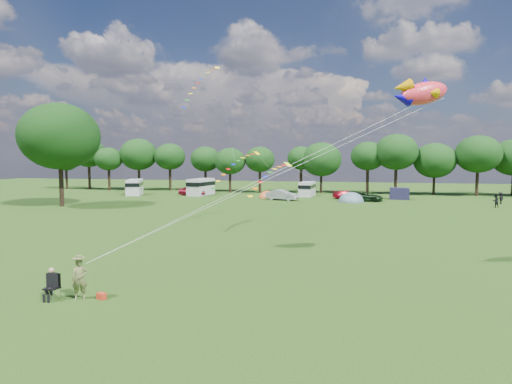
% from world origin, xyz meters
% --- Properties ---
extents(ground_plane, '(180.00, 180.00, 0.00)m').
position_xyz_m(ground_plane, '(0.00, 0.00, 0.00)').
color(ground_plane, black).
rests_on(ground_plane, ground).
extents(tree_line, '(102.98, 10.98, 10.27)m').
position_xyz_m(tree_line, '(5.30, 54.99, 6.35)').
color(tree_line, black).
rests_on(tree_line, ground).
extents(big_tree, '(10.00, 10.00, 13.28)m').
position_xyz_m(big_tree, '(-30.00, 28.00, 9.02)').
color(big_tree, black).
rests_on(big_tree, ground).
extents(car_a, '(4.96, 2.68, 1.57)m').
position_xyz_m(car_a, '(-18.95, 46.15, 0.78)').
color(car_a, '#A4152C').
rests_on(car_a, ground).
extents(car_b, '(4.69, 2.67, 1.56)m').
position_xyz_m(car_b, '(-3.22, 41.74, 0.78)').
color(car_b, gray).
rests_on(car_b, ground).
extents(car_c, '(4.39, 3.20, 1.21)m').
position_xyz_m(car_c, '(6.09, 46.05, 0.61)').
color(car_c, '#A3071B').
rests_on(car_c, ground).
extents(car_d, '(5.22, 3.68, 1.30)m').
position_xyz_m(car_d, '(9.00, 43.01, 0.65)').
color(car_d, black).
rests_on(car_d, ground).
extents(campervan_a, '(3.90, 5.75, 2.60)m').
position_xyz_m(campervan_a, '(-28.87, 45.34, 1.40)').
color(campervan_a, silver).
rests_on(campervan_a, ground).
extents(campervan_b, '(3.41, 5.97, 2.76)m').
position_xyz_m(campervan_b, '(-17.75, 47.20, 1.48)').
color(campervan_b, '#B4B4B6').
rests_on(campervan_b, ground).
extents(campervan_c, '(2.50, 4.92, 2.32)m').
position_xyz_m(campervan_c, '(-0.17, 49.11, 1.25)').
color(campervan_c, '#B5B5B7').
rests_on(campervan_c, ground).
extents(tent_orange, '(2.72, 2.98, 2.13)m').
position_xyz_m(tent_orange, '(-5.99, 44.84, 0.02)').
color(tent_orange, orange).
rests_on(tent_orange, ground).
extents(tent_greyblue, '(3.72, 4.07, 2.77)m').
position_xyz_m(tent_greyblue, '(6.79, 41.46, 0.02)').
color(tent_greyblue, slate).
rests_on(tent_greyblue, ground).
extents(awning_navy, '(2.90, 2.41, 1.73)m').
position_xyz_m(awning_navy, '(13.94, 46.77, 0.86)').
color(awning_navy, '#1C1A38').
rests_on(awning_navy, ground).
extents(kite_flyer, '(0.81, 0.69, 1.86)m').
position_xyz_m(kite_flyer, '(-5.61, -3.90, 0.93)').
color(kite_flyer, brown).
rests_on(kite_flyer, ground).
extents(camp_chair, '(0.68, 0.68, 1.47)m').
position_xyz_m(camp_chair, '(-6.79, -4.17, 0.88)').
color(camp_chair, '#99999E').
rests_on(camp_chair, ground).
extents(kite_bag, '(0.47, 0.39, 0.28)m').
position_xyz_m(kite_bag, '(-4.67, -3.70, 0.14)').
color(kite_bag, red).
rests_on(kite_bag, ground).
extents(fish_kite, '(3.54, 2.38, 1.88)m').
position_xyz_m(fish_kite, '(9.98, 4.70, 9.95)').
color(fish_kite, '#F32C3D').
rests_on(fish_kite, ground).
extents(streamer_kite_a, '(3.32, 5.47, 5.75)m').
position_xyz_m(streamer_kite_a, '(-11.43, 30.60, 15.92)').
color(streamer_kite_a, '#FFF429').
rests_on(streamer_kite_a, ground).
extents(streamer_kite_b, '(4.22, 4.71, 3.80)m').
position_xyz_m(streamer_kite_b, '(-4.82, 22.38, 5.72)').
color(streamer_kite_b, yellow).
rests_on(streamer_kite_b, ground).
extents(streamer_kite_c, '(3.15, 5.05, 2.83)m').
position_xyz_m(streamer_kite_c, '(-0.13, 15.89, 4.99)').
color(streamer_kite_c, yellow).
rests_on(streamer_kite_c, ground).
extents(walker_a, '(0.96, 0.79, 1.69)m').
position_xyz_m(walker_a, '(24.64, 38.33, 0.85)').
color(walker_a, black).
rests_on(walker_a, ground).
extents(walker_b, '(1.12, 0.96, 1.59)m').
position_xyz_m(walker_b, '(26.76, 43.12, 0.79)').
color(walker_b, black).
rests_on(walker_b, ground).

